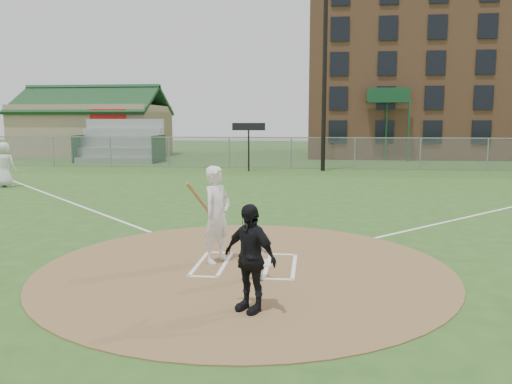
# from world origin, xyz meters

# --- Properties ---
(ground) EXTENTS (140.00, 140.00, 0.00)m
(ground) POSITION_xyz_m (0.00, 0.00, 0.00)
(ground) COLOR #2B531C
(ground) RESTS_ON ground
(dirt_circle) EXTENTS (8.40, 8.40, 0.02)m
(dirt_circle) POSITION_xyz_m (0.00, 0.00, 0.01)
(dirt_circle) COLOR olive
(dirt_circle) RESTS_ON ground
(home_plate) EXTENTS (0.63, 0.63, 0.03)m
(home_plate) POSITION_xyz_m (0.25, 0.21, 0.04)
(home_plate) COLOR silver
(home_plate) RESTS_ON dirt_circle
(foul_line_third) EXTENTS (17.04, 17.04, 0.01)m
(foul_line_third) POSITION_xyz_m (-9.00, 9.00, 0.01)
(foul_line_third) COLOR white
(foul_line_third) RESTS_ON ground
(catcher) EXTENTS (0.53, 0.42, 1.06)m
(catcher) POSITION_xyz_m (0.30, -0.85, 0.55)
(catcher) COLOR gray
(catcher) RESTS_ON dirt_circle
(umpire) EXTENTS (1.07, 0.90, 1.71)m
(umpire) POSITION_xyz_m (0.39, -2.35, 0.88)
(umpire) COLOR black
(umpire) RESTS_ON dirt_circle
(ondeck_player) EXTENTS (1.03, 0.68, 2.07)m
(ondeck_player) POSITION_xyz_m (-12.73, 11.56, 1.03)
(ondeck_player) COLOR silver
(ondeck_player) RESTS_ON ground
(batters_boxes) EXTENTS (2.08, 1.88, 0.01)m
(batters_boxes) POSITION_xyz_m (0.00, 0.15, 0.03)
(batters_boxes) COLOR white
(batters_boxes) RESTS_ON dirt_circle
(batter_at_plate) EXTENTS (0.92, 1.10, 2.05)m
(batter_at_plate) POSITION_xyz_m (-0.64, 0.32, 1.05)
(batter_at_plate) COLOR white
(batter_at_plate) RESTS_ON dirt_circle
(outfield_fence) EXTENTS (56.08, 0.08, 2.03)m
(outfield_fence) POSITION_xyz_m (0.00, 22.00, 1.02)
(outfield_fence) COLOR slate
(outfield_fence) RESTS_ON ground
(bleachers) EXTENTS (6.08, 3.20, 3.20)m
(bleachers) POSITION_xyz_m (-13.00, 26.20, 1.59)
(bleachers) COLOR #B7BABF
(bleachers) RESTS_ON ground
(clubhouse) EXTENTS (12.20, 8.71, 6.23)m
(clubhouse) POSITION_xyz_m (-18.00, 32.99, 2.39)
(clubhouse) COLOR tan
(clubhouse) RESTS_ON ground
(brick_warehouse) EXTENTS (30.00, 17.17, 15.00)m
(brick_warehouse) POSITION_xyz_m (16.00, 37.96, 7.50)
(brick_warehouse) COLOR #965F40
(brick_warehouse) RESTS_ON ground
(light_pole) EXTENTS (1.20, 0.30, 12.22)m
(light_pole) POSITION_xyz_m (2.00, 21.00, 6.61)
(light_pole) COLOR black
(light_pole) RESTS_ON ground
(scoreboard_sign) EXTENTS (2.00, 0.10, 2.93)m
(scoreboard_sign) POSITION_xyz_m (-2.50, 20.20, 2.39)
(scoreboard_sign) COLOR black
(scoreboard_sign) RESTS_ON ground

